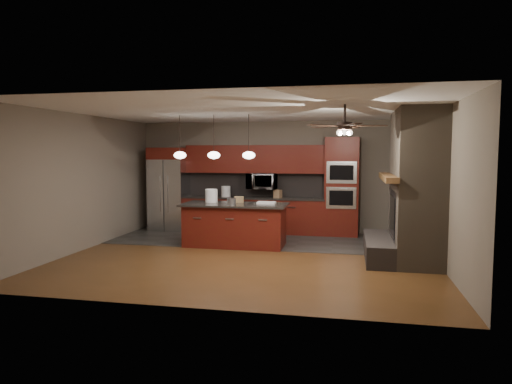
% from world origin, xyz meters
% --- Properties ---
extents(ground, '(7.00, 7.00, 0.00)m').
position_xyz_m(ground, '(0.00, 0.00, 0.00)').
color(ground, '#58351A').
rests_on(ground, ground).
extents(ceiling, '(7.00, 6.00, 0.02)m').
position_xyz_m(ceiling, '(0.00, 0.00, 2.80)').
color(ceiling, white).
rests_on(ceiling, back_wall).
extents(back_wall, '(7.00, 0.02, 2.80)m').
position_xyz_m(back_wall, '(0.00, 3.00, 1.40)').
color(back_wall, '#6B6356').
rests_on(back_wall, ground).
extents(right_wall, '(0.02, 6.00, 2.80)m').
position_xyz_m(right_wall, '(3.50, 0.00, 1.40)').
color(right_wall, '#6B6356').
rests_on(right_wall, ground).
extents(left_wall, '(0.02, 6.00, 2.80)m').
position_xyz_m(left_wall, '(-3.50, 0.00, 1.40)').
color(left_wall, '#6B6356').
rests_on(left_wall, ground).
extents(slate_tile_patch, '(7.00, 2.40, 0.01)m').
position_xyz_m(slate_tile_patch, '(0.00, 1.80, 0.01)').
color(slate_tile_patch, '#32302D').
rests_on(slate_tile_patch, ground).
extents(fireplace_column, '(1.30, 2.10, 2.80)m').
position_xyz_m(fireplace_column, '(3.04, 0.40, 1.30)').
color(fireplace_column, brown).
rests_on(fireplace_column, ground).
extents(back_cabinetry, '(3.59, 0.64, 2.20)m').
position_xyz_m(back_cabinetry, '(-0.48, 2.74, 0.89)').
color(back_cabinetry, '#56110F').
rests_on(back_cabinetry, ground).
extents(oven_tower, '(0.80, 0.63, 2.38)m').
position_xyz_m(oven_tower, '(1.70, 2.69, 1.19)').
color(oven_tower, '#56110F').
rests_on(oven_tower, ground).
extents(microwave, '(0.73, 0.41, 0.50)m').
position_xyz_m(microwave, '(-0.27, 2.75, 1.30)').
color(microwave, silver).
rests_on(microwave, back_cabinetry).
extents(refrigerator, '(0.92, 0.75, 2.14)m').
position_xyz_m(refrigerator, '(-2.71, 2.62, 1.07)').
color(refrigerator, silver).
rests_on(refrigerator, ground).
extents(kitchen_island, '(2.27, 1.04, 0.92)m').
position_xyz_m(kitchen_island, '(-0.52, 0.98, 0.46)').
color(kitchen_island, '#56110F').
rests_on(kitchen_island, ground).
extents(white_bucket, '(0.35, 0.35, 0.29)m').
position_xyz_m(white_bucket, '(-1.10, 1.14, 1.06)').
color(white_bucket, white).
rests_on(white_bucket, kitchen_island).
extents(paint_can, '(0.24, 0.24, 0.13)m').
position_xyz_m(paint_can, '(-0.56, 0.84, 0.98)').
color(paint_can, '#9F9FA4').
rests_on(paint_can, kitchen_island).
extents(paint_tray, '(0.40, 0.28, 0.04)m').
position_xyz_m(paint_tray, '(0.15, 1.11, 0.94)').
color(paint_tray, white).
rests_on(paint_tray, kitchen_island).
extents(cardboard_box, '(0.23, 0.19, 0.13)m').
position_xyz_m(cardboard_box, '(-0.49, 1.24, 0.98)').
color(cardboard_box, olive).
rests_on(cardboard_box, kitchen_island).
extents(counter_bucket, '(0.26, 0.26, 0.27)m').
position_xyz_m(counter_bucket, '(-1.20, 2.70, 1.03)').
color(counter_bucket, white).
rests_on(counter_bucket, back_cabinetry).
extents(counter_box, '(0.22, 0.20, 0.20)m').
position_xyz_m(counter_box, '(0.15, 2.65, 1.00)').
color(counter_box, '#936F4C').
rests_on(counter_box, back_cabinetry).
extents(pendant_left, '(0.26, 0.26, 0.92)m').
position_xyz_m(pendant_left, '(-1.65, 0.70, 1.96)').
color(pendant_left, black).
rests_on(pendant_left, ceiling).
extents(pendant_center, '(0.26, 0.26, 0.92)m').
position_xyz_m(pendant_center, '(-0.90, 0.70, 1.96)').
color(pendant_center, black).
rests_on(pendant_center, ceiling).
extents(pendant_right, '(0.26, 0.26, 0.92)m').
position_xyz_m(pendant_right, '(-0.15, 0.70, 1.96)').
color(pendant_right, black).
rests_on(pendant_right, ceiling).
extents(ceiling_fan, '(1.27, 1.33, 0.41)m').
position_xyz_m(ceiling_fan, '(1.80, -0.80, 2.46)').
color(ceiling_fan, black).
rests_on(ceiling_fan, ceiling).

